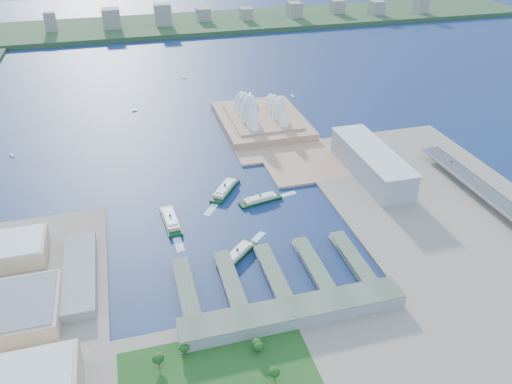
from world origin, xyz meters
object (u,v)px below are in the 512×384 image
object	(u,v)px
toaster_building	(371,163)
car_c	(452,161)
ferry_c	(237,253)
ferry_d	(260,198)
ferry_b	(225,188)
opera_house	(262,106)
ferry_a	(170,218)

from	to	relation	value
toaster_building	car_c	size ratio (longest dim) A/B	37.76
toaster_building	ferry_c	xyz separation A→B (m)	(-206.24, -116.30, -15.36)
toaster_building	ferry_d	distance (m)	157.05
ferry_d	ferry_b	bearing A→B (deg)	35.44
ferry_b	car_c	xyz separation A→B (m)	(299.99, -28.76, 9.75)
toaster_building	ferry_c	bearing A→B (deg)	-150.58
ferry_b	toaster_building	bearing A→B (deg)	31.82
ferry_b	ferry_c	distance (m)	129.64
toaster_building	ferry_b	distance (m)	191.96
ferry_b	opera_house	bearing A→B (deg)	97.24
opera_house	ferry_d	distance (m)	231.98
ferry_a	car_c	bearing A→B (deg)	-1.01
ferry_c	car_c	distance (m)	330.88
ferry_d	car_c	size ratio (longest dim) A/B	13.00
toaster_building	ferry_a	distance (m)	267.44
opera_house	ferry_b	size ratio (longest dim) A/B	2.99
toaster_building	ferry_b	bearing A→B (deg)	176.27
ferry_c	car_c	world-z (taller)	car_c
opera_house	car_c	world-z (taller)	opera_house
ferry_a	ferry_d	world-z (taller)	ferry_a
opera_house	car_c	size ratio (longest dim) A/B	43.85
opera_house	ferry_b	bearing A→B (deg)	-118.30
ferry_b	car_c	world-z (taller)	car_c
opera_house	car_c	distance (m)	294.39
car_c	toaster_building	bearing A→B (deg)	-8.51
ferry_d	car_c	bearing A→B (deg)	-100.66
car_c	opera_house	bearing A→B (deg)	-47.39
toaster_building	ferry_c	world-z (taller)	toaster_building
toaster_building	opera_house	bearing A→B (deg)	114.23
opera_house	ferry_c	xyz separation A→B (m)	(-116.24, -316.30, -26.86)
ferry_c	ferry_a	bearing A→B (deg)	-6.31
ferry_c	ferry_d	size ratio (longest dim) A/B	1.02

